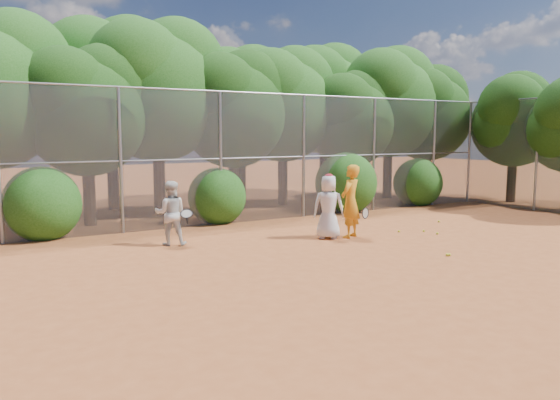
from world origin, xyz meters
TOP-DOWN VIEW (x-y plane):
  - ground at (0.00, 0.00)m, footprint 80.00×80.00m
  - fence_back at (-0.12, 6.00)m, footprint 20.05×0.09m
  - fence_side at (10.00, 3.00)m, footprint 0.09×6.09m
  - tree_2 at (-4.45, 7.83)m, footprint 3.99×3.47m
  - tree_3 at (-1.94, 8.84)m, footprint 4.89×4.26m
  - tree_4 at (0.55, 8.24)m, footprint 4.19×3.64m
  - tree_5 at (3.06, 9.04)m, footprint 4.51×3.92m
  - tree_6 at (5.55, 8.03)m, footprint 3.86×3.36m
  - tree_7 at (8.06, 8.64)m, footprint 4.77×4.14m
  - tree_8 at (10.05, 8.34)m, footprint 4.25×3.70m
  - tree_10 at (-2.93, 11.05)m, footprint 5.15×4.48m
  - tree_11 at (2.06, 10.64)m, footprint 4.64×4.03m
  - tree_12 at (6.56, 11.24)m, footprint 5.02×4.37m
  - tree_13 at (11.45, 5.03)m, footprint 3.86×3.36m
  - bush_0 at (-6.00, 6.30)m, footprint 2.00×2.00m
  - bush_1 at (-1.00, 6.30)m, footprint 1.80×1.80m
  - bush_2 at (4.00, 6.30)m, footprint 2.20×2.20m
  - bush_3 at (7.50, 6.30)m, footprint 1.90×1.90m
  - player_yellow at (1.02, 2.24)m, footprint 0.92×0.74m
  - player_teen at (0.43, 2.42)m, footprint 0.97×0.96m
  - player_white at (-3.42, 3.72)m, footprint 0.96×0.91m
  - ball_0 at (2.66, 2.13)m, footprint 0.07×0.07m
  - ball_1 at (3.29, 1.81)m, footprint 0.07×0.07m
  - ball_2 at (1.49, -0.67)m, footprint 0.07×0.07m
  - ball_3 at (3.33, 1.34)m, footprint 0.07×0.07m
  - ball_4 at (1.53, -0.70)m, footprint 0.07×0.07m
  - ball_5 at (4.93, 2.78)m, footprint 0.07×0.07m

SIDE VIEW (x-z plane):
  - ground at x=0.00m, z-range 0.00..0.00m
  - ball_0 at x=2.66m, z-range 0.00..0.07m
  - ball_1 at x=3.29m, z-range 0.00..0.07m
  - ball_2 at x=1.49m, z-range 0.00..0.07m
  - ball_3 at x=3.33m, z-range 0.00..0.07m
  - ball_4 at x=1.53m, z-range 0.00..0.07m
  - ball_5 at x=4.93m, z-range 0.00..0.07m
  - player_white at x=-3.42m, z-range 0.00..1.59m
  - player_teen at x=0.43m, z-range -0.01..1.70m
  - bush_1 at x=-1.00m, z-range 0.00..1.80m
  - bush_3 at x=7.50m, z-range 0.00..1.90m
  - player_yellow at x=1.02m, z-range 0.00..1.94m
  - bush_0 at x=-6.00m, z-range 0.00..2.00m
  - bush_2 at x=4.00m, z-range 0.00..2.20m
  - fence_side at x=10.00m, z-range 0.04..4.06m
  - fence_back at x=-0.12m, z-range 0.04..4.06m
  - tree_6 at x=5.55m, z-range 0.82..6.11m
  - tree_13 at x=11.45m, z-range 0.82..6.11m
  - tree_2 at x=-4.45m, z-range 0.85..6.32m
  - tree_4 at x=0.55m, z-range 0.89..6.62m
  - tree_8 at x=10.05m, z-range 0.91..6.73m
  - tree_5 at x=3.06m, z-range 0.96..7.13m
  - tree_11 at x=2.06m, z-range 0.99..7.34m
  - tree_7 at x=8.06m, z-range 1.02..7.54m
  - tree_3 at x=-1.94m, z-range 1.04..7.75m
  - tree_12 at x=6.56m, z-range 1.07..7.95m
  - tree_10 at x=-2.93m, z-range 1.10..8.16m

